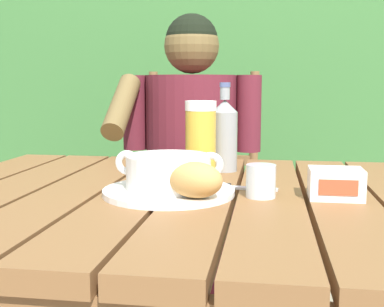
% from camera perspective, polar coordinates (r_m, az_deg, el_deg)
% --- Properties ---
extents(dining_table, '(1.23, 0.92, 0.75)m').
position_cam_1_polar(dining_table, '(1.06, 1.18, -9.44)').
color(dining_table, brown).
rests_on(dining_table, ground_plane).
extents(hedge_backdrop, '(3.60, 0.86, 2.39)m').
position_cam_1_polar(hedge_backdrop, '(2.88, 6.25, 7.67)').
color(hedge_backdrop, '#3C7237').
rests_on(hedge_backdrop, ground_plane).
extents(chair_near_diner, '(0.45, 0.46, 1.02)m').
position_cam_1_polar(chair_near_diner, '(1.98, 0.68, -5.98)').
color(chair_near_diner, brown).
rests_on(chair_near_diner, ground_plane).
extents(person_eating, '(0.48, 0.47, 1.21)m').
position_cam_1_polar(person_eating, '(1.74, -0.34, -0.56)').
color(person_eating, maroon).
rests_on(person_eating, ground_plane).
extents(serving_plate, '(0.26, 0.26, 0.01)m').
position_cam_1_polar(serving_plate, '(1.01, -2.66, -4.35)').
color(serving_plate, white).
rests_on(serving_plate, dining_table).
extents(soup_bowl, '(0.22, 0.17, 0.08)m').
position_cam_1_polar(soup_bowl, '(1.00, -2.67, -2.01)').
color(soup_bowl, white).
rests_on(soup_bowl, serving_plate).
extents(bread_roll, '(0.13, 0.11, 0.07)m').
position_cam_1_polar(bread_roll, '(0.92, 0.15, -3.01)').
color(bread_roll, tan).
rests_on(bread_roll, serving_plate).
extents(beer_glass, '(0.08, 0.08, 0.18)m').
position_cam_1_polar(beer_glass, '(1.23, 1.00, 1.84)').
color(beer_glass, gold).
rests_on(beer_glass, dining_table).
extents(beer_bottle, '(0.06, 0.06, 0.22)m').
position_cam_1_polar(beer_bottle, '(1.27, 3.72, 2.23)').
color(beer_bottle, gray).
rests_on(beer_bottle, dining_table).
extents(water_glass_small, '(0.06, 0.06, 0.06)m').
position_cam_1_polar(water_glass_small, '(0.99, 7.83, -3.11)').
color(water_glass_small, silver).
rests_on(water_glass_small, dining_table).
extents(butter_tub, '(0.10, 0.08, 0.06)m').
position_cam_1_polar(butter_tub, '(1.01, 16.03, -3.30)').
color(butter_tub, white).
rests_on(butter_tub, dining_table).
extents(table_knife, '(0.17, 0.04, 0.01)m').
position_cam_1_polar(table_knife, '(1.07, 4.20, -3.79)').
color(table_knife, silver).
rests_on(table_knife, dining_table).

